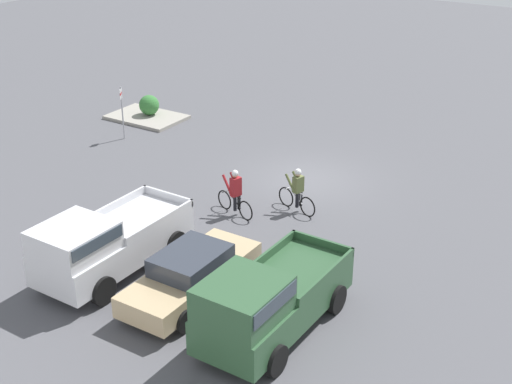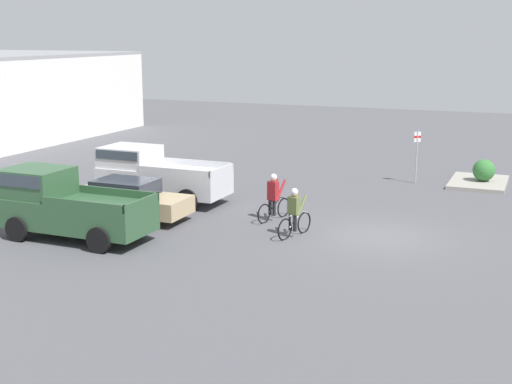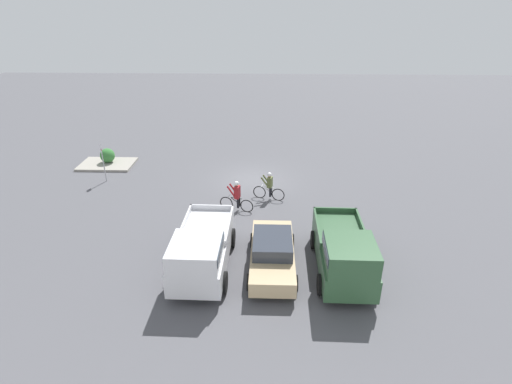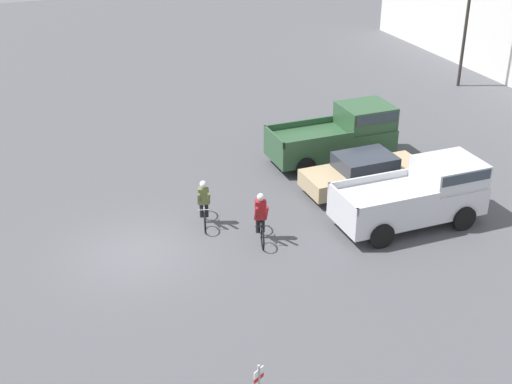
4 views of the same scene
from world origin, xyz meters
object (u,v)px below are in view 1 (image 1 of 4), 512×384
sedan_0 (192,274)px  cyclist_0 (235,192)px  pickup_truck_1 (104,243)px  pickup_truck_0 (266,301)px  cyclist_1 (297,190)px  shrub (149,105)px  fire_lane_sign (122,107)px

sedan_0 → cyclist_0: 5.24m
sedan_0 → pickup_truck_1: size_ratio=0.90×
pickup_truck_0 → cyclist_1: (2.93, -6.82, -0.33)m
pickup_truck_0 → sedan_0: 2.88m
sedan_0 → pickup_truck_1: pickup_truck_1 is taller
sedan_0 → shrub: (10.99, -11.21, -0.09)m
pickup_truck_1 → cyclist_1: (-2.66, -6.76, -0.30)m
cyclist_0 → cyclist_1: cyclist_0 is taller
fire_lane_sign → pickup_truck_0: bearing=145.2°
pickup_truck_0 → cyclist_0: bearing=-49.7°
cyclist_1 → shrub: size_ratio=1.83×
pickup_truck_0 → pickup_truck_1: pickup_truck_0 is taller
pickup_truck_1 → cyclist_0: pickup_truck_1 is taller
cyclist_0 → shrub: (9.16, -6.29, -0.20)m
pickup_truck_1 → shrub: 14.27m
cyclist_0 → fire_lane_sign: (8.28, -3.51, 0.61)m
pickup_truck_1 → cyclist_0: bearing=-100.3°
cyclist_0 → shrub: 11.12m
pickup_truck_0 → cyclist_1: 7.43m
pickup_truck_0 → fire_lane_sign: fire_lane_sign is taller
cyclist_1 → pickup_truck_0: bearing=113.3°
pickup_truck_0 → cyclist_0: 7.16m
sedan_0 → fire_lane_sign: fire_lane_sign is taller
fire_lane_sign → pickup_truck_1: bearing=129.4°
pickup_truck_0 → sedan_0: pickup_truck_0 is taller
fire_lane_sign → shrub: bearing=-72.4°
fire_lane_sign → cyclist_0: bearing=157.0°
pickup_truck_0 → fire_lane_sign: (12.90, -8.97, 0.31)m
sedan_0 → pickup_truck_1: bearing=9.6°
cyclist_1 → fire_lane_sign: fire_lane_sign is taller
sedan_0 → cyclist_0: bearing=-69.6°
pickup_truck_1 → cyclist_1: pickup_truck_1 is taller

